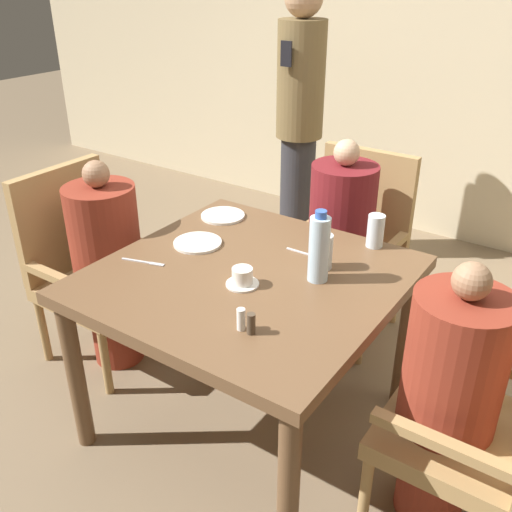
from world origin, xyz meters
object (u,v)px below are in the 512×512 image
(chair_right_side, at_px, (493,423))
(glass_tall_mid, at_px, (375,231))
(diner_in_far_chair, at_px, (340,242))
(diner_in_right_chair, at_px, (448,397))
(water_bottle, at_px, (319,248))
(glass_tall_near, at_px, (324,251))
(teacup_with_saucer, at_px, (242,278))
(standing_host, at_px, (300,118))
(diner_in_left_chair, at_px, (108,264))
(plate_main_left, at_px, (223,216))
(chair_far_side, at_px, (352,241))
(chair_left_side, at_px, (88,263))
(plate_main_right, at_px, (198,243))

(chair_right_side, bearing_deg, glass_tall_mid, 143.16)
(diner_in_far_chair, relative_size, diner_in_right_chair, 1.05)
(water_bottle, bearing_deg, glass_tall_near, 106.80)
(water_bottle, height_order, glass_tall_mid, water_bottle)
(diner_in_right_chair, height_order, teacup_with_saucer, diner_in_right_chair)
(standing_host, bearing_deg, chair_right_side, -43.15)
(diner_in_right_chair, height_order, glass_tall_near, diner_in_right_chair)
(diner_in_far_chair, height_order, chair_right_side, diner_in_far_chair)
(glass_tall_near, xyz_separation_m, glass_tall_mid, (0.09, 0.29, 0.00))
(diner_in_far_chair, height_order, water_bottle, diner_in_far_chair)
(diner_in_right_chair, bearing_deg, glass_tall_near, 161.16)
(diner_in_left_chair, bearing_deg, plate_main_left, 43.11)
(chair_far_side, distance_m, glass_tall_near, 0.83)
(standing_host, relative_size, plate_main_left, 8.49)
(diner_in_left_chair, relative_size, glass_tall_near, 7.46)
(diner_in_left_chair, xyz_separation_m, chair_far_side, (0.80, 0.94, -0.04))
(diner_in_right_chair, bearing_deg, water_bottle, 169.10)
(diner_in_far_chair, distance_m, standing_host, 1.06)
(teacup_with_saucer, bearing_deg, glass_tall_near, 57.92)
(diner_in_right_chair, height_order, standing_host, standing_host)
(chair_left_side, relative_size, chair_right_side, 1.00)
(diner_in_far_chair, distance_m, plate_main_left, 0.62)
(diner_in_right_chair, relative_size, standing_host, 0.59)
(chair_far_side, bearing_deg, diner_in_far_chair, -90.00)
(diner_in_left_chair, relative_size, diner_in_right_chair, 1.01)
(standing_host, bearing_deg, glass_tall_near, -56.08)
(diner_in_far_chair, bearing_deg, diner_in_right_chair, -44.84)
(diner_in_far_chair, bearing_deg, plate_main_right, -114.00)
(diner_in_left_chair, bearing_deg, plate_main_right, 9.93)
(chair_right_side, bearing_deg, glass_tall_near, 164.75)
(plate_main_left, height_order, water_bottle, water_bottle)
(chair_right_side, height_order, water_bottle, water_bottle)
(water_bottle, bearing_deg, chair_right_side, -8.66)
(diner_in_left_chair, xyz_separation_m, glass_tall_mid, (1.10, 0.49, 0.28))
(chair_far_side, distance_m, water_bottle, 0.95)
(plate_main_left, bearing_deg, teacup_with_saucer, -46.16)
(chair_left_side, height_order, diner_in_right_chair, diner_in_right_chair)
(chair_right_side, height_order, standing_host, standing_host)
(diner_in_left_chair, relative_size, glass_tall_mid, 7.46)
(diner_in_right_chair, bearing_deg, glass_tall_mid, 135.83)
(chair_far_side, height_order, teacup_with_saucer, chair_far_side)
(plate_main_left, bearing_deg, chair_left_side, -145.72)
(glass_tall_near, distance_m, glass_tall_mid, 0.30)
(chair_right_side, xyz_separation_m, plate_main_right, (-1.27, 0.08, 0.25))
(diner_in_left_chair, height_order, teacup_with_saucer, diner_in_left_chair)
(chair_left_side, relative_size, plate_main_right, 4.68)
(chair_right_side, distance_m, glass_tall_mid, 0.87)
(diner_in_right_chair, height_order, plate_main_left, diner_in_right_chair)
(diner_in_right_chair, xyz_separation_m, standing_host, (-1.48, 1.52, 0.40))
(plate_main_right, bearing_deg, diner_in_left_chair, -170.07)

